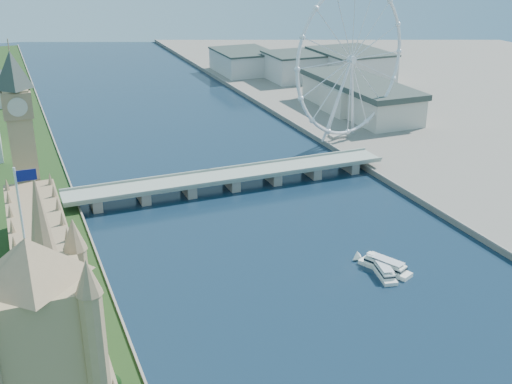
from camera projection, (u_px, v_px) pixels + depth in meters
parliament_range at (50, 295)px, 267.87m from camera, size 24.00×200.00×70.00m
big_ben at (19, 119)px, 342.44m from camera, size 20.02×20.02×110.00m
westminster_bridge at (231, 178)px, 428.55m from camera, size 220.00×22.00×9.50m
london_eye at (352, 60)px, 494.72m from camera, size 113.60×39.12×124.30m
county_hall at (358, 114)px, 603.65m from camera, size 54.00×144.00×35.00m
city_skyline at (180, 81)px, 661.53m from camera, size 505.00×280.00×32.00m
tour_boat_near at (385, 270)px, 325.71m from camera, size 20.33×31.31×6.84m
tour_boat_far at (382, 274)px, 321.98m from camera, size 12.92×28.94×6.18m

